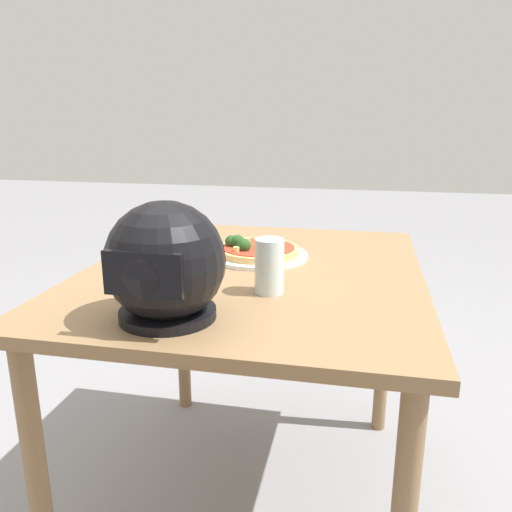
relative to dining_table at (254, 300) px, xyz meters
name	(u,v)px	position (x,y,z in m)	size (l,w,h in m)	color
ground_plane	(254,499)	(0.00, 0.00, -0.68)	(14.00, 14.00, 0.00)	gray
dining_table	(254,300)	(0.00, 0.00, 0.00)	(0.91, 1.08, 0.77)	olive
pizza_plate	(258,255)	(0.01, -0.12, 0.10)	(0.29, 0.29, 0.01)	white
pizza	(256,249)	(0.02, -0.11, 0.12)	(0.25, 0.25, 0.06)	tan
motorcycle_helmet	(165,264)	(0.10, 0.38, 0.21)	(0.25, 0.25, 0.25)	black
drinking_glass	(269,266)	(-0.08, 0.18, 0.16)	(0.07, 0.07, 0.13)	silver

